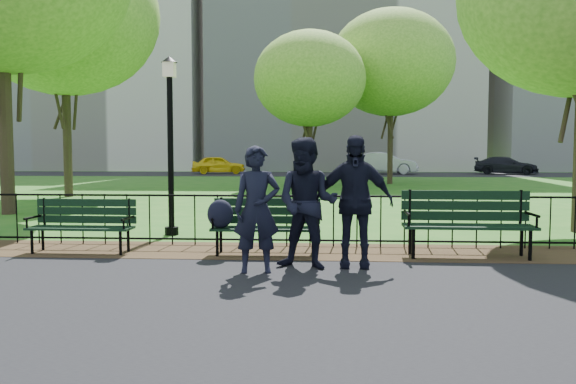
# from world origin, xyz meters

# --- Properties ---
(ground) EXTENTS (120.00, 120.00, 0.00)m
(ground) POSITION_xyz_m (0.00, 0.00, 0.00)
(ground) COLOR #26671B
(asphalt_path) EXTENTS (60.00, 9.20, 0.01)m
(asphalt_path) POSITION_xyz_m (0.00, -3.40, 0.01)
(asphalt_path) COLOR black
(asphalt_path) RESTS_ON ground
(dirt_strip) EXTENTS (60.00, 1.60, 0.01)m
(dirt_strip) POSITION_xyz_m (0.00, 1.50, 0.01)
(dirt_strip) COLOR #312314
(dirt_strip) RESTS_ON ground
(far_street) EXTENTS (70.00, 9.00, 0.01)m
(far_street) POSITION_xyz_m (0.00, 35.00, 0.01)
(far_street) COLOR black
(far_street) RESTS_ON ground
(iron_fence) EXTENTS (24.06, 0.06, 1.00)m
(iron_fence) POSITION_xyz_m (0.00, 2.00, 0.50)
(iron_fence) COLOR black
(iron_fence) RESTS_ON ground
(apartment_west) EXTENTS (22.00, 15.00, 26.00)m
(apartment_west) POSITION_xyz_m (-22.00, 48.00, 13.00)
(apartment_west) COLOR silver
(apartment_west) RESTS_ON ground
(apartment_mid) EXTENTS (24.00, 15.00, 30.00)m
(apartment_mid) POSITION_xyz_m (2.00, 48.00, 15.00)
(apartment_mid) COLOR beige
(apartment_mid) RESTS_ON ground
(park_bench_main) EXTENTS (1.76, 0.56, 0.97)m
(park_bench_main) POSITION_xyz_m (-0.80, 1.15, 0.61)
(park_bench_main) COLOR black
(park_bench_main) RESTS_ON ground
(park_bench_left_a) EXTENTS (1.67, 0.54, 0.94)m
(park_bench_left_a) POSITION_xyz_m (-3.45, 1.22, 0.54)
(park_bench_left_a) COLOR black
(park_bench_left_a) RESTS_ON ground
(park_bench_right_a) EXTENTS (1.98, 0.65, 1.12)m
(park_bench_right_a) POSITION_xyz_m (2.65, 1.24, 0.64)
(park_bench_right_a) COLOR black
(park_bench_right_a) RESTS_ON ground
(lamppost) EXTENTS (0.31, 0.31, 3.48)m
(lamppost) POSITION_xyz_m (-2.57, 3.27, 1.90)
(lamppost) COLOR black
(lamppost) RESTS_ON ground
(tree_mid_w) EXTENTS (6.82, 6.82, 9.51)m
(tree_mid_w) POSITION_xyz_m (-9.00, 12.55, 6.60)
(tree_mid_w) COLOR #2D2116
(tree_mid_w) RESTS_ON ground
(tree_far_c) EXTENTS (5.19, 5.19, 7.23)m
(tree_far_c) POSITION_xyz_m (-0.27, 18.60, 5.02)
(tree_far_c) COLOR #2D2116
(tree_far_c) RESTS_ON ground
(tree_far_e) EXTENTS (6.45, 6.45, 8.99)m
(tree_far_e) POSITION_xyz_m (3.84, 22.02, 6.24)
(tree_far_e) COLOR #2D2116
(tree_far_e) RESTS_ON ground
(person_left) EXTENTS (0.67, 0.49, 1.70)m
(person_left) POSITION_xyz_m (-0.46, -0.12, 0.86)
(person_left) COLOR black
(person_left) RESTS_ON asphalt_path
(person_mid) EXTENTS (0.97, 0.65, 1.82)m
(person_mid) POSITION_xyz_m (0.21, 0.17, 0.92)
(person_mid) COLOR black
(person_mid) RESTS_ON asphalt_path
(person_right) EXTENTS (1.11, 0.51, 1.85)m
(person_right) POSITION_xyz_m (0.86, 0.34, 0.94)
(person_right) COLOR black
(person_right) RESTS_ON asphalt_path
(taxi) EXTENTS (4.28, 2.31, 1.38)m
(taxi) POSITION_xyz_m (-7.66, 34.84, 0.70)
(taxi) COLOR yellow
(taxi) RESTS_ON far_street
(sedan_silver) EXTENTS (5.05, 1.78, 1.66)m
(sedan_silver) POSITION_xyz_m (4.78, 34.99, 0.84)
(sedan_silver) COLOR #A0A2A7
(sedan_silver) RESTS_ON far_street
(sedan_dark) EXTENTS (4.88, 2.98, 1.32)m
(sedan_dark) POSITION_xyz_m (13.96, 35.37, 0.67)
(sedan_dark) COLOR black
(sedan_dark) RESTS_ON far_street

